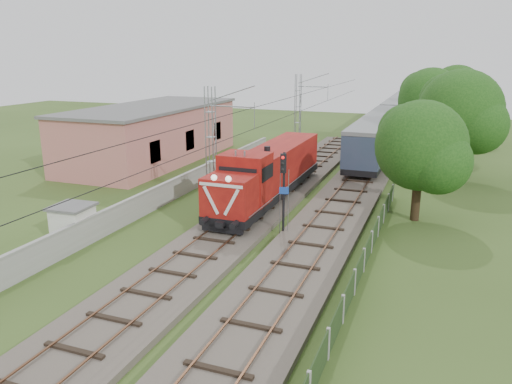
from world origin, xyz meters
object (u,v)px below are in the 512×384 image
at_px(locomotive, 269,172).
at_px(coach_rake, 407,102).
at_px(signal_post, 284,180).
at_px(relay_hut, 73,224).

relative_size(locomotive, coach_rake, 0.18).
distance_m(coach_rake, signal_post, 57.89).
relative_size(locomotive, signal_post, 3.35).
bearing_deg(coach_rake, signal_post, -92.00).
bearing_deg(locomotive, relay_hut, -123.79).
xyz_separation_m(locomotive, coach_rake, (5.00, 51.68, 0.36)).
relative_size(locomotive, relay_hut, 7.49).
xyz_separation_m(locomotive, signal_post, (2.98, -6.16, 1.17)).
height_order(signal_post, relay_hut, signal_post).
height_order(locomotive, relay_hut, locomotive).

